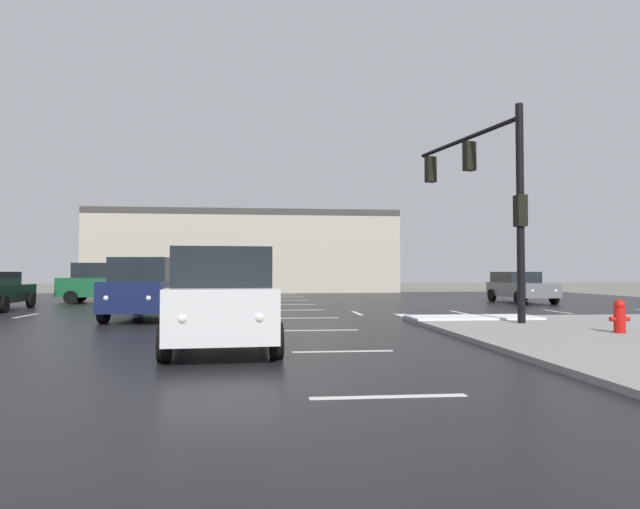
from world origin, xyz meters
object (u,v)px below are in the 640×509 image
object	(u,v)px
sedan_tan	(235,285)
sedan_grey	(520,286)
traffic_signal_mast	(488,184)
suv_white	(222,296)
fire_hydrant	(619,316)
suv_green	(110,282)
suv_navy	(152,287)

from	to	relation	value
sedan_tan	sedan_grey	size ratio (longest dim) A/B	1.01
traffic_signal_mast	sedan_tan	bearing A→B (deg)	15.70
sedan_tan	suv_white	world-z (taller)	suv_white
traffic_signal_mast	sedan_grey	bearing A→B (deg)	-42.89
traffic_signal_mast	fire_hydrant	size ratio (longest dim) A/B	7.93
traffic_signal_mast	sedan_grey	xyz separation A→B (m)	(6.15, 10.68, -3.48)
sedan_tan	sedan_grey	distance (m)	15.52
suv_green	sedan_tan	bearing A→B (deg)	-159.73
traffic_signal_mast	suv_white	distance (m)	9.83
suv_white	suv_navy	bearing A→B (deg)	-162.92
fire_hydrant	suv_green	distance (m)	23.45
traffic_signal_mast	sedan_grey	size ratio (longest dim) A/B	1.38
fire_hydrant	suv_white	distance (m)	9.35
suv_navy	traffic_signal_mast	bearing A→B (deg)	82.35
traffic_signal_mast	suv_green	distance (m)	19.77
suv_white	suv_green	bearing A→B (deg)	-162.48
fire_hydrant	suv_white	size ratio (longest dim) A/B	0.16
suv_green	sedan_grey	bearing A→B (deg)	169.48
traffic_signal_mast	fire_hydrant	distance (m)	5.83
suv_white	suv_navy	distance (m)	8.04
suv_green	traffic_signal_mast	bearing A→B (deg)	134.32
sedan_grey	suv_white	xyz separation A→B (m)	(-13.97, -15.68, 0.24)
suv_green	suv_navy	world-z (taller)	same
fire_hydrant	sedan_grey	xyz separation A→B (m)	(4.67, 14.85, 0.32)
fire_hydrant	suv_navy	world-z (taller)	suv_navy
sedan_tan	suv_white	size ratio (longest dim) A/B	0.93
sedan_tan	suv_navy	size ratio (longest dim) A/B	0.93
sedan_grey	suv_navy	world-z (taller)	suv_navy
sedan_grey	suv_navy	size ratio (longest dim) A/B	0.92
traffic_signal_mast	suv_navy	bearing A→B (deg)	63.84
sedan_tan	suv_navy	bearing A→B (deg)	173.36
sedan_grey	suv_navy	bearing A→B (deg)	-64.87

